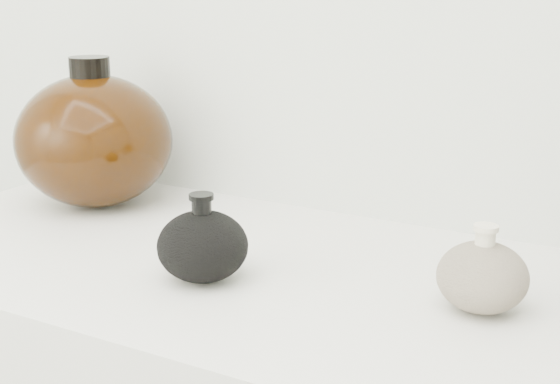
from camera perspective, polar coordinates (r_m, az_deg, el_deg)
The scene contains 3 objects.
black_gourd_vase at distance 0.92m, azimuth -5.68°, elevation -3.91°, with size 0.13×0.13×0.11m.
cream_gourd_vase at distance 0.87m, azimuth 14.59°, elevation -5.98°, with size 0.10×0.10×0.10m.
left_round_pot at distance 1.24m, azimuth -13.43°, elevation 3.72°, with size 0.24×0.24×0.23m.
Camera 1 is at (0.41, 0.17, 1.26)m, focal length 50.00 mm.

